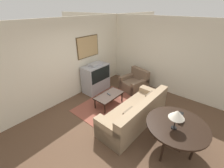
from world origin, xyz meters
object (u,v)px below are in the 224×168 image
at_px(mantel_clock, 180,117).
at_px(couch, 135,114).
at_px(console_table, 177,127).
at_px(table_lamp, 177,115).
at_px(tv, 96,78).
at_px(armchair, 134,83).
at_px(coffee_table, 109,96).

bearing_deg(mantel_clock, couch, 87.54).
relative_size(console_table, table_lamp, 2.88).
distance_m(tv, couch, 2.26).
relative_size(tv, table_lamp, 2.52).
relative_size(armchair, coffee_table, 1.05).
relative_size(table_lamp, mantel_clock, 2.63).
bearing_deg(tv, table_lamp, -106.77).
height_order(armchair, mantel_clock, mantel_clock).
bearing_deg(coffee_table, tv, 66.96).
distance_m(armchair, coffee_table, 1.45).
relative_size(coffee_table, table_lamp, 2.17).
xyz_separation_m(couch, console_table, (-0.22, -1.15, 0.38)).
distance_m(couch, coffee_table, 1.14).
bearing_deg(coffee_table, table_lamp, -103.72).
bearing_deg(console_table, mantel_clock, 8.49).
relative_size(tv, coffee_table, 1.16).
bearing_deg(mantel_clock, tv, 78.62).
xyz_separation_m(console_table, table_lamp, (-0.15, 0.03, 0.42)).
distance_m(coffee_table, table_lamp, 2.43).
xyz_separation_m(coffee_table, mantel_clock, (-0.22, -2.25, 0.48)).
relative_size(couch, table_lamp, 5.11).
xyz_separation_m(couch, table_lamp, (-0.38, -1.13, 0.80)).
bearing_deg(armchair, tv, -123.19).
height_order(couch, console_table, couch).
xyz_separation_m(table_lamp, mantel_clock, (0.33, -0.00, -0.27)).
bearing_deg(armchair, couch, -42.41).
relative_size(coffee_table, console_table, 0.76).
relative_size(armchair, console_table, 0.79).
height_order(tv, table_lamp, table_lamp).
bearing_deg(couch, console_table, 80.73).
relative_size(armchair, table_lamp, 2.28).
xyz_separation_m(coffee_table, table_lamp, (-0.55, -2.25, 0.75)).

